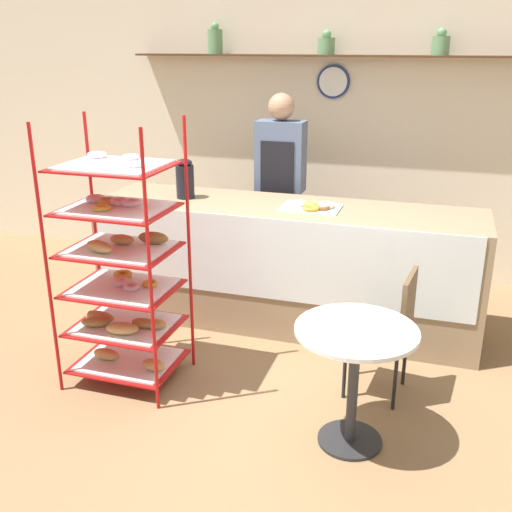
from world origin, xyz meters
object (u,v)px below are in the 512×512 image
(pastry_rack, at_px, (122,271))
(coffee_carafe, at_px, (185,179))
(cafe_chair, at_px, (392,322))
(cafe_table, at_px, (355,358))
(person_worker, at_px, (280,185))
(donut_tray_counter, at_px, (313,206))

(pastry_rack, height_order, coffee_carafe, pastry_rack)
(pastry_rack, height_order, cafe_chair, pastry_rack)
(pastry_rack, bearing_deg, coffee_carafe, 93.00)
(cafe_table, distance_m, cafe_chair, 0.59)
(person_worker, xyz_separation_m, cafe_table, (1.01, -2.09, -0.44))
(pastry_rack, relative_size, donut_tray_counter, 3.92)
(cafe_chair, bearing_deg, person_worker, -136.30)
(person_worker, distance_m, coffee_carafe, 0.92)
(pastry_rack, xyz_separation_m, cafe_table, (1.57, -0.25, -0.24))
(cafe_chair, bearing_deg, coffee_carafe, -109.45)
(pastry_rack, height_order, donut_tray_counter, pastry_rack)
(pastry_rack, relative_size, cafe_chair, 2.06)
(donut_tray_counter, bearing_deg, cafe_table, -68.44)
(cafe_table, distance_m, donut_tray_counter, 1.59)
(cafe_table, bearing_deg, person_worker, 115.74)
(person_worker, height_order, coffee_carafe, person_worker)
(donut_tray_counter, bearing_deg, person_worker, 123.58)
(pastry_rack, height_order, cafe_table, pastry_rack)
(coffee_carafe, height_order, donut_tray_counter, coffee_carafe)
(cafe_chair, bearing_deg, donut_tray_counter, -133.50)
(pastry_rack, relative_size, cafe_table, 2.42)
(person_worker, bearing_deg, coffee_carafe, -133.44)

